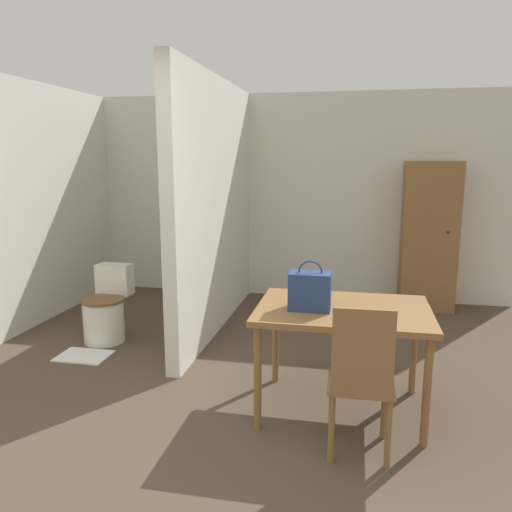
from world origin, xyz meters
name	(u,v)px	position (x,y,z in m)	size (l,w,h in m)	color
ground_plane	(152,507)	(0.00, 0.00, 0.00)	(16.00, 16.00, 0.00)	#4C3D30
wall_back	(280,197)	(0.00, 4.15, 1.25)	(5.59, 0.12, 2.50)	silver
partition_wall	(216,206)	(-0.44, 2.77, 1.25)	(0.12, 2.64, 2.50)	silver
dining_table	(343,319)	(0.89, 1.20, 0.66)	(1.15, 0.83, 0.74)	brown
wooden_chair	(361,377)	(1.02, 0.66, 0.50)	(0.38, 0.38, 0.93)	brown
toilet	(106,310)	(-1.37, 2.15, 0.29)	(0.40, 0.55, 0.70)	silver
handbag	(310,291)	(0.67, 1.12, 0.87)	(0.27, 0.17, 0.33)	navy
wooden_cabinet	(429,236)	(1.78, 3.85, 0.85)	(0.60, 0.45, 1.70)	brown
bath_mat	(84,356)	(-1.37, 1.71, 0.01)	(0.45, 0.33, 0.01)	silver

